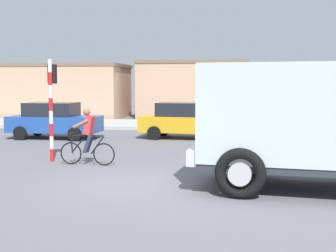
{
  "coord_description": "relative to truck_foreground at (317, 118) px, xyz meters",
  "views": [
    {
      "loc": [
        2.35,
        -10.78,
        2.46
      ],
      "look_at": [
        0.55,
        2.5,
        1.2
      ],
      "focal_mm": 48.73,
      "sensor_mm": 36.0,
      "label": 1
    }
  ],
  "objects": [
    {
      "name": "ground_plane",
      "position": [
        -4.33,
        0.06,
        -1.67
      ],
      "size": [
        120.0,
        120.0,
        0.0
      ],
      "primitive_type": "plane",
      "color": "slate"
    },
    {
      "name": "building_corner_left",
      "position": [
        -15.13,
        20.62,
        0.23
      ],
      "size": [
        11.69,
        5.43,
        3.78
      ],
      "color": "tan",
      "rests_on": "ground"
    },
    {
      "name": "traffic_light_pole",
      "position": [
        -7.51,
        2.94,
        0.4
      ],
      "size": [
        0.24,
        0.43,
        3.2
      ],
      "color": "red",
      "rests_on": "ground"
    },
    {
      "name": "sidewalk_far",
      "position": [
        -4.33,
        15.15,
        -1.59
      ],
      "size": [
        80.0,
        5.0,
        0.16
      ],
      "primitive_type": "cube",
      "color": "#ADADA8",
      "rests_on": "ground"
    },
    {
      "name": "car_red_near",
      "position": [
        -3.94,
        9.43,
        -0.85
      ],
      "size": [
        4.16,
        2.21,
        1.6
      ],
      "color": "gold",
      "rests_on": "ground"
    },
    {
      "name": "pedestrian_near_kerb",
      "position": [
        1.17,
        10.1,
        -0.82
      ],
      "size": [
        0.34,
        0.22,
        1.62
      ],
      "color": "#2D334C",
      "rests_on": "ground"
    },
    {
      "name": "truck_foreground",
      "position": [
        0.0,
        0.0,
        0.0
      ],
      "size": [
        5.69,
        3.34,
        2.9
      ],
      "color": "silver",
      "rests_on": "ground"
    },
    {
      "name": "building_mid_block",
      "position": [
        -4.58,
        23.08,
        0.34
      ],
      "size": [
        7.69,
        7.07,
        4.01
      ],
      "color": "tan",
      "rests_on": "ground"
    },
    {
      "name": "cyclist",
      "position": [
        -6.2,
        2.42,
        -0.8
      ],
      "size": [
        1.73,
        0.5,
        1.72
      ],
      "color": "black",
      "rests_on": "ground"
    },
    {
      "name": "car_white_mid",
      "position": [
        -9.74,
        8.68,
        -0.85
      ],
      "size": [
        4.04,
        1.96,
        1.6
      ],
      "color": "#234C9E",
      "rests_on": "ground"
    }
  ]
}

